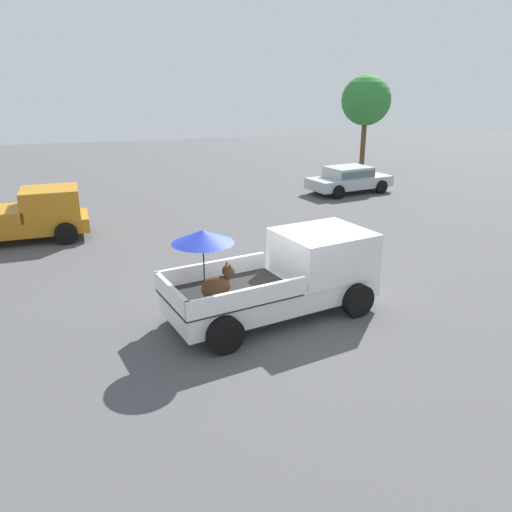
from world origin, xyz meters
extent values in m
plane|color=#4C4C4F|center=(0.00, 0.00, 0.00)|extent=(80.00, 80.00, 0.00)
cylinder|color=black|center=(1.52, 1.31, 0.40)|extent=(0.84, 0.43, 0.80)
cylinder|color=black|center=(1.91, -0.61, 0.40)|extent=(0.84, 0.43, 0.80)
cylinder|color=black|center=(-1.91, 0.61, 0.40)|extent=(0.84, 0.43, 0.80)
cylinder|color=black|center=(-1.52, -1.31, 0.40)|extent=(0.84, 0.43, 0.80)
cube|color=white|center=(0.00, 0.00, 0.57)|extent=(5.26, 2.76, 0.50)
cube|color=white|center=(1.37, 0.28, 1.36)|extent=(2.43, 2.24, 1.08)
cube|color=#4C606B|center=(2.35, 0.48, 1.56)|extent=(0.40, 1.70, 0.64)
cube|color=black|center=(-1.13, -0.23, 0.85)|extent=(3.11, 2.36, 0.06)
cube|color=white|center=(-1.31, 0.67, 1.08)|extent=(2.76, 0.66, 0.40)
cube|color=white|center=(-0.94, -1.13, 1.08)|extent=(2.76, 0.66, 0.40)
cube|color=white|center=(-2.45, -0.50, 1.08)|extent=(0.47, 1.82, 0.40)
ellipsoid|color=#472D19|center=(-1.50, -0.54, 1.14)|extent=(0.73, 0.45, 0.52)
sphere|color=#472D19|center=(-1.21, -0.48, 1.46)|extent=(0.33, 0.33, 0.28)
cone|color=#472D19|center=(-1.22, -0.41, 1.60)|extent=(0.11, 0.11, 0.12)
cone|color=#472D19|center=(-1.19, -0.56, 1.60)|extent=(0.11, 0.11, 0.12)
cylinder|color=black|center=(-1.72, -0.43, 1.52)|extent=(0.04, 0.04, 1.28)
cone|color=#1E33B7|center=(-1.72, -0.43, 2.26)|extent=(1.55, 1.55, 0.28)
cylinder|color=black|center=(-5.02, 9.30, 0.38)|extent=(0.77, 0.29, 0.76)
cylinder|color=black|center=(-4.94, 7.40, 0.38)|extent=(0.77, 0.29, 0.76)
cube|color=#B27219|center=(-6.58, 8.28, 0.55)|extent=(4.87, 2.00, 0.50)
cube|color=#B27219|center=(-5.38, 8.33, 1.30)|extent=(1.97, 1.88, 1.00)
cylinder|color=black|center=(9.52, 13.17, 0.33)|extent=(0.69, 0.34, 0.66)
cylinder|color=black|center=(9.85, 11.44, 0.33)|extent=(0.69, 0.34, 0.66)
cylinder|color=black|center=(6.87, 12.67, 0.33)|extent=(0.69, 0.34, 0.66)
cylinder|color=black|center=(7.20, 10.94, 0.33)|extent=(0.69, 0.34, 0.66)
cube|color=#ADB2B7|center=(8.36, 12.05, 0.55)|extent=(4.55, 2.53, 0.52)
cube|color=#ADB2B7|center=(8.26, 12.04, 1.05)|extent=(2.36, 1.96, 0.56)
cube|color=#4C606B|center=(8.26, 12.04, 1.05)|extent=(2.32, 2.03, 0.32)
cylinder|color=brown|center=(12.68, 18.52, 1.59)|extent=(0.32, 0.32, 3.19)
sphere|color=#2D7A33|center=(12.68, 18.52, 4.26)|extent=(3.07, 3.07, 3.07)
camera|label=1|loc=(-3.62, -10.04, 5.26)|focal=34.52mm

